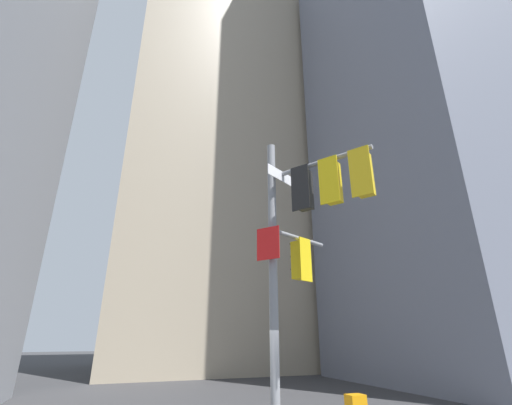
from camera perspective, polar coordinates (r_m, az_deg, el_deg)
building_tower_right at (r=33.08m, az=23.57°, el=24.28°), size 12.30×12.30×49.85m
building_mid_block at (r=33.91m, az=-7.25°, el=4.78°), size 15.35×15.35×33.87m
signal_pole_assembly at (r=8.57m, az=7.81°, el=-4.92°), size 2.36×3.36×7.29m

